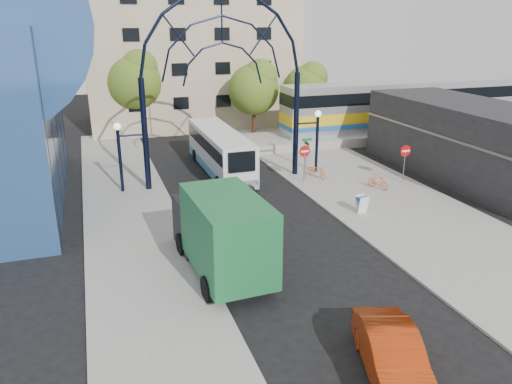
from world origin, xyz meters
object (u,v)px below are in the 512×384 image
object	(u,v)px
sandwich_board	(362,202)
tree_north_b	(135,78)
street_name_sign	(307,150)
bike_near_a	(317,171)
bike_near_b	(378,182)
red_sedan	(393,356)
stop_sign	(305,155)
train_car	(413,105)
do_not_enter_sign	(405,155)
tree_north_a	(255,87)
gateway_arch	(222,49)
city_bus	(220,150)
tree_north_c	(308,85)
black_suv	(246,199)
green_truck	(220,231)

from	to	relation	value
sandwich_board	tree_north_b	size ratio (longest dim) A/B	0.12
street_name_sign	tree_north_b	size ratio (longest dim) A/B	0.35
street_name_sign	bike_near_a	world-z (taller)	street_name_sign
bike_near_b	red_sedan	bearing A→B (deg)	-143.89
stop_sign	bike_near_a	size ratio (longest dim) A/B	1.40
train_car	bike_near_a	xyz separation A→B (m)	(-13.90, -9.25, -2.31)
do_not_enter_sign	red_sedan	world-z (taller)	do_not_enter_sign
tree_north_a	stop_sign	bearing A→B (deg)	-95.42
gateway_arch	city_bus	distance (m)	7.53
street_name_sign	tree_north_c	world-z (taller)	tree_north_c
do_not_enter_sign	bike_near_a	bearing A→B (deg)	150.71
street_name_sign	tree_north_a	world-z (taller)	tree_north_a
red_sedan	city_bus	bearing A→B (deg)	105.38
bike_near_a	city_bus	bearing A→B (deg)	127.67
tree_north_b	do_not_enter_sign	bearing A→B (deg)	-53.26
sandwich_board	gateway_arch	bearing A→B (deg)	124.91
black_suv	tree_north_b	bearing A→B (deg)	101.24
do_not_enter_sign	street_name_sign	xyz separation A→B (m)	(-5.80, 2.60, 0.15)
do_not_enter_sign	tree_north_a	size ratio (longest dim) A/B	0.35
bike_near_a	red_sedan	bearing A→B (deg)	-126.87
sandwich_board	bike_near_a	bearing A→B (deg)	85.81
gateway_arch	street_name_sign	size ratio (longest dim) A/B	4.87
tree_north_b	green_truck	distance (m)	27.88
train_car	sandwich_board	bearing A→B (deg)	-131.95
street_name_sign	green_truck	bearing A→B (deg)	-129.75
do_not_enter_sign	train_car	distance (m)	15.03
train_car	tree_north_b	distance (m)	25.27
bike_near_a	tree_north_a	bearing A→B (deg)	71.81
gateway_arch	stop_sign	distance (m)	8.37
street_name_sign	sandwich_board	world-z (taller)	street_name_sign
city_bus	sandwich_board	bearing A→B (deg)	-63.84
stop_sign	train_car	size ratio (longest dim) A/B	0.10
sandwich_board	do_not_enter_sign	bearing A→B (deg)	36.68
tree_north_a	black_suv	distance (m)	18.51
street_name_sign	bike_near_b	world-z (taller)	street_name_sign
red_sedan	tree_north_c	bearing A→B (deg)	86.94
stop_sign	city_bus	world-z (taller)	city_bus
tree_north_b	bike_near_b	bearing A→B (deg)	-58.66
gateway_arch	black_suv	size ratio (longest dim) A/B	3.36
stop_sign	tree_north_a	xyz separation A→B (m)	(1.32, 13.93, 2.61)
gateway_arch	street_name_sign	bearing A→B (deg)	-15.07
city_bus	bike_near_b	world-z (taller)	city_bus
sandwich_board	bike_near_a	distance (m)	6.79
stop_sign	red_sedan	size ratio (longest dim) A/B	0.56
tree_north_a	bike_near_b	bearing A→B (deg)	-81.24
tree_north_c	bike_near_b	bearing A→B (deg)	-100.46
sandwich_board	city_bus	size ratio (longest dim) A/B	0.09
stop_sign	red_sedan	bearing A→B (deg)	-105.78
train_car	black_suv	distance (m)	24.09
do_not_enter_sign	train_car	xyz separation A→B (m)	(9.00, 12.00, 0.93)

